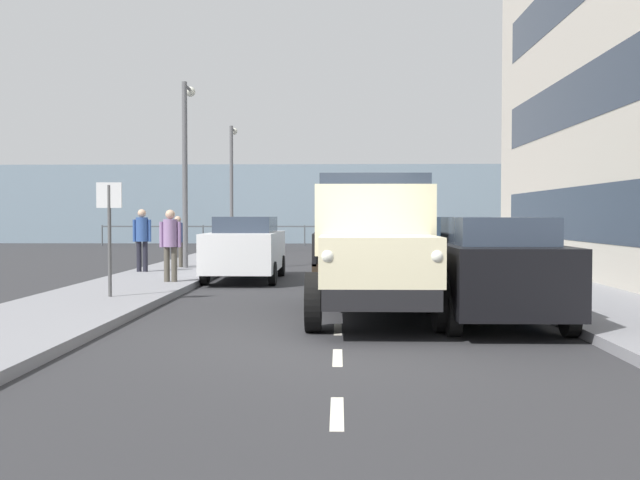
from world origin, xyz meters
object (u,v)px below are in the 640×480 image
object	(u,v)px
pedestrian_in_dark_coat	(170,239)
lamp_post_promenade	(186,156)
car_teal_kerbside_1	(448,253)
truck_vintage_cream	(374,250)
pedestrian_couple_a	(142,235)
car_black_kerbside_near	(494,269)
pedestrian_near_railing	(178,237)
lamp_post_far	(232,175)
car_white_oppositeside_0	(246,247)
street_sign	(109,219)

from	to	relation	value
pedestrian_in_dark_coat	lamp_post_promenade	size ratio (longest dim) A/B	0.31
lamp_post_promenade	pedestrian_in_dark_coat	bearing A→B (deg)	97.50
car_teal_kerbside_1	truck_vintage_cream	bearing A→B (deg)	66.99
truck_vintage_cream	car_teal_kerbside_1	distance (m)	4.87
car_teal_kerbside_1	lamp_post_promenade	xyz separation A→B (m)	(7.21, -5.75, 2.70)
pedestrian_couple_a	lamp_post_promenade	size ratio (longest dim) A/B	0.31
car_black_kerbside_near	pedestrian_near_railing	bearing A→B (deg)	-55.12
lamp_post_promenade	lamp_post_far	size ratio (longest dim) A/B	0.99
car_white_oppositeside_0	street_sign	bearing A→B (deg)	69.55
pedestrian_near_railing	lamp_post_promenade	world-z (taller)	lamp_post_promenade
car_black_kerbside_near	pedestrian_near_railing	world-z (taller)	pedestrian_near_railing
lamp_post_promenade	pedestrian_couple_a	bearing A→B (deg)	63.60
truck_vintage_cream	pedestrian_near_railing	xyz separation A→B (m)	(5.59, -10.29, -0.10)
car_teal_kerbside_1	pedestrian_near_railing	bearing A→B (deg)	-37.80
truck_vintage_cream	lamp_post_far	world-z (taller)	lamp_post_far
lamp_post_promenade	street_sign	xyz separation A→B (m)	(-0.21, 8.21, -1.91)
lamp_post_far	pedestrian_in_dark_coat	bearing A→B (deg)	93.12
pedestrian_near_railing	pedestrian_couple_a	bearing A→B (deg)	71.88
street_sign	lamp_post_far	bearing A→B (deg)	-88.71
truck_vintage_cream	pedestrian_in_dark_coat	bearing A→B (deg)	-48.58
pedestrian_in_dark_coat	pedestrian_near_railing	bearing A→B (deg)	-79.42
car_black_kerbside_near	lamp_post_promenade	world-z (taller)	lamp_post_promenade
car_black_kerbside_near	pedestrian_in_dark_coat	bearing A→B (deg)	-41.16
car_black_kerbside_near	lamp_post_promenade	size ratio (longest dim) A/B	0.72
car_white_oppositeside_0	pedestrian_near_railing	xyz separation A→B (m)	(2.50, -2.91, 0.18)
truck_vintage_cream	pedestrian_couple_a	bearing A→B (deg)	-53.62
car_white_oppositeside_0	pedestrian_near_railing	distance (m)	3.83
pedestrian_in_dark_coat	pedestrian_couple_a	xyz separation A→B (m)	(1.55, -3.15, 0.03)
car_teal_kerbside_1	pedestrian_in_dark_coat	size ratio (longest dim) A/B	2.43
car_teal_kerbside_1	car_white_oppositeside_0	bearing A→B (deg)	-30.19
street_sign	pedestrian_in_dark_coat	bearing A→B (deg)	-97.77
car_white_oppositeside_0	pedestrian_near_railing	world-z (taller)	pedestrian_near_railing
pedestrian_in_dark_coat	street_sign	world-z (taller)	street_sign
pedestrian_in_dark_coat	pedestrian_near_railing	size ratio (longest dim) A/B	1.10
car_white_oppositeside_0	lamp_post_promenade	bearing A→B (deg)	-52.14
car_teal_kerbside_1	street_sign	xyz separation A→B (m)	(7.00, 2.46, 0.79)
pedestrian_couple_a	lamp_post_promenade	distance (m)	3.13
pedestrian_near_railing	lamp_post_promenade	distance (m)	2.54
lamp_post_far	car_teal_kerbside_1	bearing A→B (deg)	113.69
pedestrian_couple_a	street_sign	xyz separation A→B (m)	(-1.10, 6.40, 0.48)
car_white_oppositeside_0	lamp_post_far	world-z (taller)	lamp_post_far
car_white_oppositeside_0	pedestrian_couple_a	xyz separation A→B (m)	(3.11, -1.04, 0.31)
car_white_oppositeside_0	street_sign	xyz separation A→B (m)	(2.00, 5.37, 0.79)
truck_vintage_cream	car_white_oppositeside_0	size ratio (longest dim) A/B	1.26
street_sign	car_black_kerbside_near	bearing A→B (deg)	160.53
car_white_oppositeside_0	pedestrian_in_dark_coat	size ratio (longest dim) A/B	2.57
street_sign	pedestrian_near_railing	bearing A→B (deg)	-86.59
pedestrian_in_dark_coat	truck_vintage_cream	bearing A→B (deg)	131.42
car_teal_kerbside_1	lamp_post_promenade	world-z (taller)	lamp_post_promenade
pedestrian_in_dark_coat	pedestrian_couple_a	size ratio (longest dim) A/B	0.98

